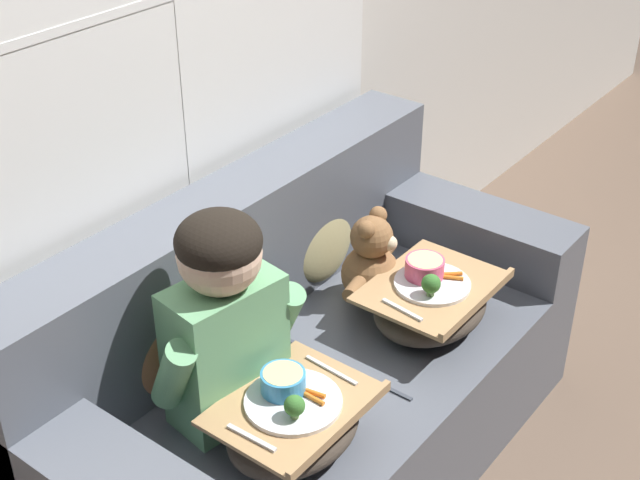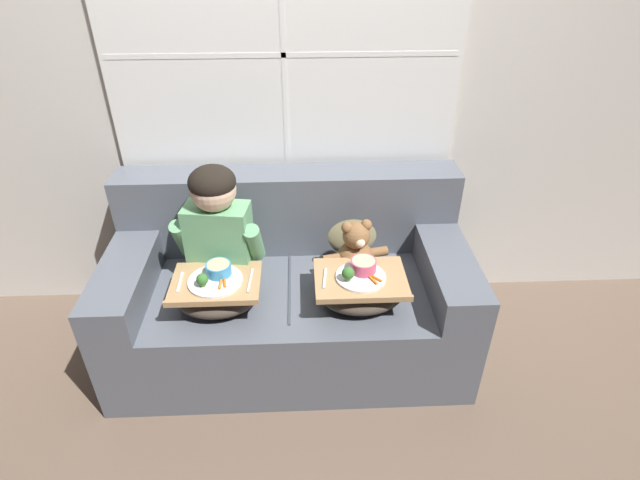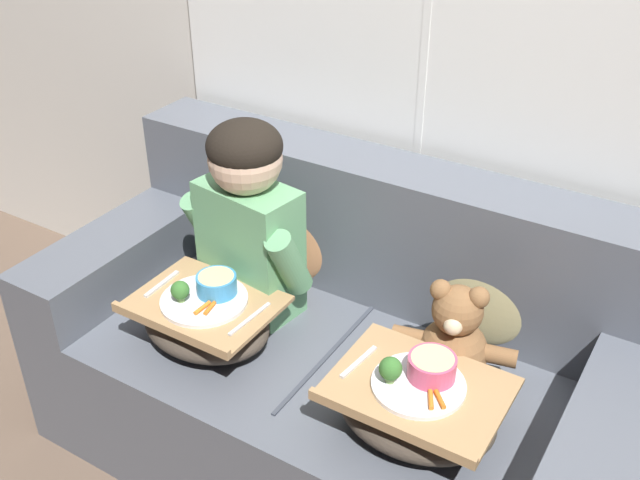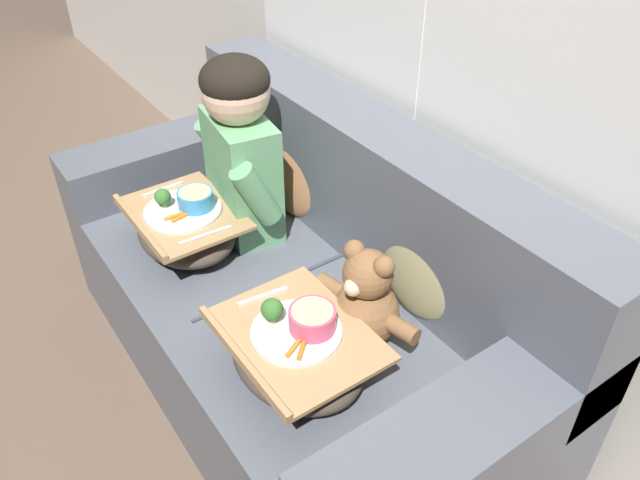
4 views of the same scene
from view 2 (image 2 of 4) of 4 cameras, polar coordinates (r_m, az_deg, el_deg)
name	(u,v)px [view 2 (image 2 of 4)]	position (r m, az deg, el deg)	size (l,w,h in m)	color
ground_plane	(292,345)	(2.79, -3.17, -11.92)	(14.00, 14.00, 0.00)	brown
wall_back_with_window	(285,77)	(2.58, -4.07, 18.11)	(8.00, 0.08, 2.60)	beige
couch	(291,291)	(2.61, -3.38, -5.89)	(1.75, 0.87, 0.89)	#565B66
throw_pillow_behind_child	(226,227)	(2.63, -10.75, 1.51)	(0.36, 0.17, 0.38)	#B2754C
throw_pillow_behind_teddy	(352,224)	(2.61, 3.65, 1.87)	(0.33, 0.16, 0.34)	tan
child_figure	(217,220)	(2.38, -11.70, 2.20)	(0.44, 0.23, 0.61)	#66A370
teddy_bear	(356,253)	(2.46, 4.11, -1.45)	(0.33, 0.24, 0.31)	brown
lap_tray_child	(217,292)	(2.34, -11.69, -5.87)	(0.40, 0.31, 0.22)	#473D33
lap_tray_teddy	(360,288)	(2.32, 4.60, -5.53)	(0.42, 0.33, 0.22)	#473D33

